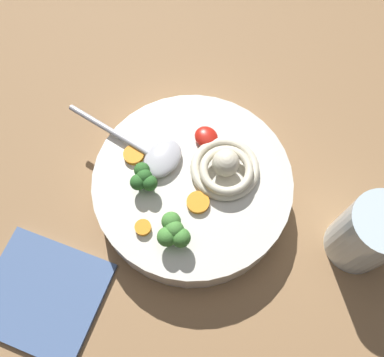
% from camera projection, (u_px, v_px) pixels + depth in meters
% --- Properties ---
extents(table_slab, '(1.23, 1.23, 0.04)m').
position_uv_depth(table_slab, '(174.00, 214.00, 0.59)').
color(table_slab, '#936D47').
rests_on(table_slab, ground).
extents(soup_bowl, '(0.26, 0.26, 0.05)m').
position_uv_depth(soup_bowl, '(192.00, 186.00, 0.56)').
color(soup_bowl, silver).
rests_on(soup_bowl, table_slab).
extents(noodle_pile, '(0.10, 0.10, 0.04)m').
position_uv_depth(noodle_pile, '(225.00, 168.00, 0.52)').
color(noodle_pile, beige).
rests_on(noodle_pile, soup_bowl).
extents(soup_spoon, '(0.17, 0.08, 0.02)m').
position_uv_depth(soup_spoon, '(154.00, 153.00, 0.54)').
color(soup_spoon, '#B7B7BC').
rests_on(soup_spoon, soup_bowl).
extents(chili_sauce_dollop, '(0.03, 0.03, 0.01)m').
position_uv_depth(chili_sauce_dollop, '(206.00, 137.00, 0.55)').
color(chili_sauce_dollop, red).
rests_on(chili_sauce_dollop, soup_bowl).
extents(broccoli_floret_beside_chili, '(0.05, 0.04, 0.04)m').
position_uv_depth(broccoli_floret_beside_chili, '(173.00, 232.00, 0.48)').
color(broccoli_floret_beside_chili, '#7A9E60').
rests_on(broccoli_floret_beside_chili, soup_bowl).
extents(broccoli_floret_rear, '(0.04, 0.03, 0.03)m').
position_uv_depth(broccoli_floret_rear, '(144.00, 178.00, 0.51)').
color(broccoli_floret_rear, '#7A9E60').
rests_on(broccoli_floret_rear, soup_bowl).
extents(carrot_slice_near_spoon, '(0.03, 0.03, 0.01)m').
position_uv_depth(carrot_slice_near_spoon, '(198.00, 202.00, 0.52)').
color(carrot_slice_near_spoon, orange).
rests_on(carrot_slice_near_spoon, soup_bowl).
extents(carrot_slice_left, '(0.02, 0.02, 0.01)m').
position_uv_depth(carrot_slice_left, '(143.00, 228.00, 0.50)').
color(carrot_slice_left, orange).
rests_on(carrot_slice_left, soup_bowl).
extents(carrot_slice_center, '(0.03, 0.03, 0.01)m').
position_uv_depth(carrot_slice_center, '(134.00, 155.00, 0.54)').
color(carrot_slice_center, orange).
rests_on(carrot_slice_center, soup_bowl).
extents(drinking_glass, '(0.08, 0.08, 0.11)m').
position_uv_depth(drinking_glass, '(368.00, 234.00, 0.50)').
color(drinking_glass, silver).
rests_on(drinking_glass, table_slab).
extents(folded_napkin, '(0.19, 0.19, 0.01)m').
position_uv_depth(folded_napkin, '(43.00, 294.00, 0.52)').
color(folded_napkin, '#4C6693').
rests_on(folded_napkin, table_slab).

